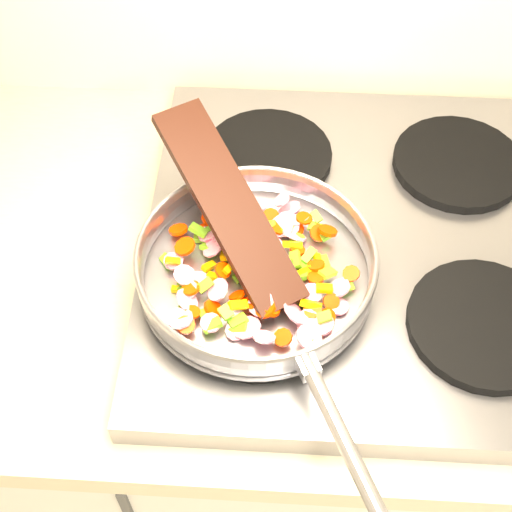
{
  "coord_description": "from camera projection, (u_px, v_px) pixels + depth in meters",
  "views": [
    {
      "loc": [
        -0.81,
        1.04,
        1.69
      ],
      "look_at": [
        -0.84,
        1.57,
        1.0
      ],
      "focal_mm": 50.0,
      "sensor_mm": 36.0,
      "label": 1
    }
  ],
  "objects": [
    {
      "name": "grate_fl",
      "position": [
        257.0,
        313.0,
        0.89
      ],
      "size": [
        0.19,
        0.19,
        0.02
      ],
      "primitive_type": "cylinder",
      "color": "black",
      "rests_on": "cooktop"
    },
    {
      "name": "wooden_spatula",
      "position": [
        228.0,
        205.0,
        0.89
      ],
      "size": [
        0.21,
        0.27,
        0.11
      ],
      "primitive_type": "cube",
      "rotation": [
        0.0,
        -0.35,
        2.16
      ],
      "color": "black",
      "rests_on": "saute_pan"
    },
    {
      "name": "vegetable_heap",
      "position": [
        258.0,
        266.0,
        0.9
      ],
      "size": [
        0.26,
        0.25,
        0.05
      ],
      "color": "#C11247",
      "rests_on": "saute_pan"
    },
    {
      "name": "cooktop",
      "position": [
        363.0,
        245.0,
        0.99
      ],
      "size": [
        0.6,
        0.6,
        0.04
      ],
      "primitive_type": "cube",
      "color": "#939399",
      "rests_on": "counter_top"
    },
    {
      "name": "saute_pan",
      "position": [
        257.0,
        266.0,
        0.89
      ],
      "size": [
        0.33,
        0.48,
        0.05
      ],
      "rotation": [
        0.0,
        0.0,
        0.42
      ],
      "color": "#9E9EA5",
      "rests_on": "grate_fl"
    },
    {
      "name": "grate_fr",
      "position": [
        484.0,
        324.0,
        0.88
      ],
      "size": [
        0.19,
        0.19,
        0.02
      ],
      "primitive_type": "cylinder",
      "color": "black",
      "rests_on": "cooktop"
    },
    {
      "name": "grate_bl",
      "position": [
        268.0,
        155.0,
        1.06
      ],
      "size": [
        0.19,
        0.19,
        0.02
      ],
      "primitive_type": "cylinder",
      "color": "black",
      "rests_on": "cooktop"
    },
    {
      "name": "grate_br",
      "position": [
        458.0,
        163.0,
        1.05
      ],
      "size": [
        0.19,
        0.19,
        0.02
      ],
      "primitive_type": "cylinder",
      "color": "black",
      "rests_on": "cooktop"
    }
  ]
}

